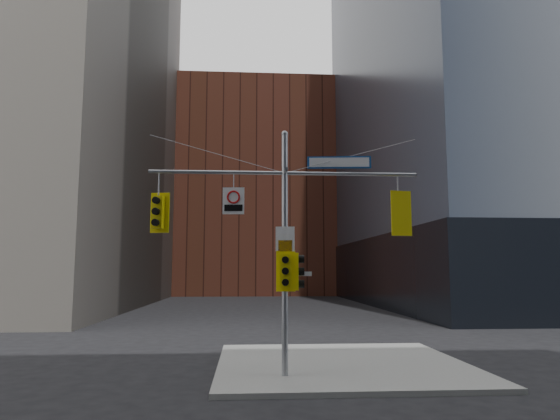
{
  "coord_description": "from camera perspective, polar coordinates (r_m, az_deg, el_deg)",
  "views": [
    {
      "loc": [
        -1.11,
        -12.57,
        3.12
      ],
      "look_at": [
        -0.14,
        2.0,
        4.89
      ],
      "focal_mm": 32.0,
      "sensor_mm": 36.0,
      "label": 1
    }
  ],
  "objects": [
    {
      "name": "regulatory_sign_arm",
      "position": [
        14.7,
        -5.35,
        1.16
      ],
      "size": [
        0.64,
        0.11,
        0.8
      ],
      "rotation": [
        0.0,
        0.0,
        -0.09
      ],
      "color": "silver",
      "rests_on": "ground"
    },
    {
      "name": "sidewalk_corner",
      "position": [
        17.14,
        7.02,
        -17.1
      ],
      "size": [
        8.0,
        8.0,
        0.15
      ],
      "primitive_type": "cube",
      "color": "gray",
      "rests_on": "ground"
    },
    {
      "name": "signal_assembly",
      "position": [
        14.67,
        0.55,
        -1.84
      ],
      "size": [
        8.0,
        0.8,
        7.3
      ],
      "color": "#92949A",
      "rests_on": "ground"
    },
    {
      "name": "ground",
      "position": [
        13.0,
        1.29,
        -20.79
      ],
      "size": [
        160.0,
        160.0,
        0.0
      ],
      "primitive_type": "plane",
      "color": "black",
      "rests_on": "ground"
    },
    {
      "name": "brick_midrise",
      "position": [
        71.42,
        -2.89,
        1.87
      ],
      "size": [
        26.0,
        20.0,
        28.0
      ],
      "primitive_type": "cube",
      "color": "brown",
      "rests_on": "ground"
    },
    {
      "name": "street_blade_ew",
      "position": [
        14.66,
        2.32,
        -7.29
      ],
      "size": [
        0.67,
        0.11,
        0.13
      ],
      "rotation": [
        0.0,
        0.0,
        -0.12
      ],
      "color": "silver",
      "rests_on": "ground"
    },
    {
      "name": "street_blade_ns",
      "position": [
        15.07,
        0.42,
        -8.46
      ],
      "size": [
        0.03,
        0.69,
        0.14
      ],
      "rotation": [
        0.0,
        0.0,
        -0.0
      ],
      "color": "#145926",
      "rests_on": "ground"
    },
    {
      "name": "regulatory_sign_pole",
      "position": [
        14.52,
        0.59,
        -3.4
      ],
      "size": [
        0.55,
        0.1,
        0.72
      ],
      "rotation": [
        0.0,
        0.0,
        -0.12
      ],
      "color": "silver",
      "rests_on": "ground"
    },
    {
      "name": "traffic_light_east_arm",
      "position": [
        15.35,
        13.39,
        -0.44
      ],
      "size": [
        0.64,
        0.56,
        1.34
      ],
      "rotation": [
        0.0,
        0.0,
        3.3
      ],
      "color": "yellow",
      "rests_on": "ground"
    },
    {
      "name": "traffic_light_west_arm",
      "position": [
        14.9,
        -13.77,
        -0.24
      ],
      "size": [
        0.56,
        0.5,
        1.19
      ],
      "rotation": [
        0.0,
        0.0,
        -0.19
      ],
      "color": "yellow",
      "rests_on": "ground"
    },
    {
      "name": "traffic_light_pole_side",
      "position": [
        14.64,
        1.84,
        -7.04
      ],
      "size": [
        0.44,
        0.38,
        1.08
      ],
      "rotation": [
        0.0,
        0.0,
        1.46
      ],
      "color": "yellow",
      "rests_on": "ground"
    },
    {
      "name": "traffic_light_pole_front",
      "position": [
        14.34,
        0.64,
        -6.99
      ],
      "size": [
        0.56,
        0.47,
        1.17
      ],
      "rotation": [
        0.0,
        0.0,
        -0.11
      ],
      "color": "yellow",
      "rests_on": "ground"
    },
    {
      "name": "street_sign_blade",
      "position": [
        15.18,
        6.77,
        5.42
      ],
      "size": [
        1.91,
        0.24,
        0.37
      ],
      "rotation": [
        0.0,
        0.0,
        -0.1
      ],
      "color": "navy",
      "rests_on": "ground"
    }
  ]
}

